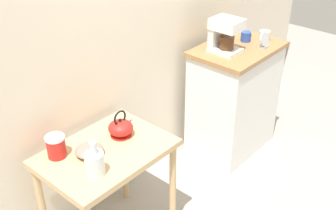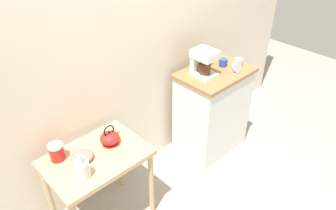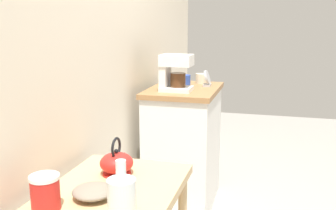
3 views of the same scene
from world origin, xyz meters
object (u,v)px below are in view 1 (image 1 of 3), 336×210
at_px(bowl_stoneware, 89,150).
at_px(teakettle, 121,128).
at_px(coffee_maker, 224,34).
at_px(mug_tall_green, 228,35).
at_px(mug_blue, 246,36).
at_px(mug_small_cream, 265,36).
at_px(table_clock, 264,41).
at_px(glass_carafe_vase, 95,163).
at_px(canister_enamel, 56,146).

height_order(bowl_stoneware, teakettle, teakettle).
bearing_deg(coffee_maker, mug_tall_green, 25.60).
distance_m(mug_blue, mug_small_cream, 0.15).
height_order(bowl_stoneware, mug_tall_green, mug_tall_green).
bearing_deg(bowl_stoneware, mug_tall_green, 4.66).
bearing_deg(bowl_stoneware, table_clock, -6.47).
relative_size(mug_blue, mug_tall_green, 1.00).
xyz_separation_m(teakettle, mug_tall_green, (1.31, 0.12, 0.19)).
height_order(glass_carafe_vase, mug_blue, mug_blue).
bearing_deg(coffee_maker, glass_carafe_vase, -172.94).
xyz_separation_m(bowl_stoneware, canister_enamel, (-0.13, 0.13, 0.04)).
height_order(teakettle, table_clock, table_clock).
height_order(bowl_stoneware, mug_blue, mug_blue).
bearing_deg(mug_small_cream, table_clock, -152.03).
height_order(mug_blue, table_clock, table_clock).
xyz_separation_m(teakettle, canister_enamel, (-0.39, 0.12, 0.01)).
bearing_deg(bowl_stoneware, mug_blue, -0.14).
bearing_deg(teakettle, mug_small_cream, -4.35).
distance_m(glass_carafe_vase, mug_blue, 1.73).
height_order(mug_tall_green, table_clock, table_clock).
bearing_deg(mug_small_cream, glass_carafe_vase, -178.38).
bearing_deg(table_clock, bowl_stoneware, 173.53).
height_order(teakettle, glass_carafe_vase, glass_carafe_vase).
relative_size(mug_blue, mug_small_cream, 0.92).
bearing_deg(bowl_stoneware, mug_small_cream, -3.51).
xyz_separation_m(canister_enamel, mug_blue, (1.76, -0.13, 0.18)).
relative_size(coffee_maker, mug_blue, 3.01).
bearing_deg(glass_carafe_vase, coffee_maker, 7.06).
bearing_deg(canister_enamel, mug_blue, -4.32).
xyz_separation_m(mug_blue, table_clock, (-0.03, -0.18, 0.02)).
xyz_separation_m(bowl_stoneware, teakettle, (0.26, 0.01, 0.03)).
bearing_deg(canister_enamel, mug_small_cream, -7.17).
distance_m(bowl_stoneware, glass_carafe_vase, 0.19).
bearing_deg(table_clock, coffee_maker, 142.97).
bearing_deg(mug_tall_green, coffee_maker, -154.40).
xyz_separation_m(canister_enamel, coffee_maker, (1.47, -0.11, 0.28)).
relative_size(teakettle, canister_enamel, 1.40).
height_order(glass_carafe_vase, coffee_maker, coffee_maker).
xyz_separation_m(glass_carafe_vase, mug_small_cream, (1.83, 0.05, 0.17)).
bearing_deg(glass_carafe_vase, mug_small_cream, 1.62).
bearing_deg(teakettle, table_clock, -7.95).
xyz_separation_m(glass_carafe_vase, table_clock, (1.69, -0.02, 0.19)).
height_order(canister_enamel, table_clock, table_clock).
bearing_deg(mug_tall_green, mug_blue, -64.86).
bearing_deg(canister_enamel, teakettle, -17.64).
height_order(glass_carafe_vase, table_clock, table_clock).
bearing_deg(coffee_maker, canister_enamel, 175.67).
bearing_deg(teakettle, mug_tall_green, 5.30).
distance_m(bowl_stoneware, mug_blue, 1.64).
distance_m(bowl_stoneware, mug_small_cream, 1.76).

